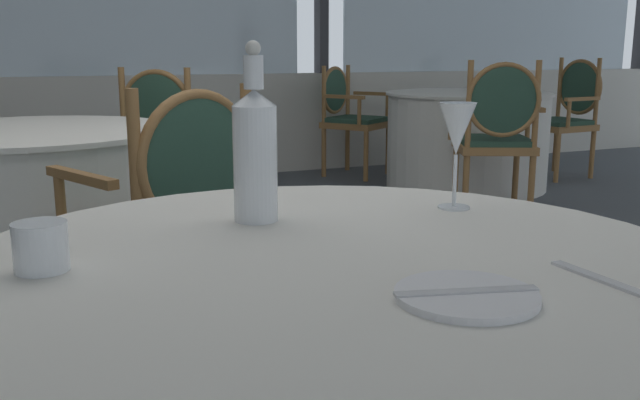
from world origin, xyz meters
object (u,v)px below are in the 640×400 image
Objects in this scene: dining_chair_2_0 at (348,111)px; dining_chair_2_1 at (498,128)px; water_tumbler at (41,247)px; dining_chair_2_2 at (568,109)px; water_bottle at (255,151)px; wine_glass at (457,132)px; dining_chair_0_1 at (148,142)px; side_plate at (466,295)px; dining_chair_0_0 at (175,211)px.

dining_chair_2_0 is 0.93× the size of dining_chair_2_1.
dining_chair_2_1 is at bearing -30.13° from dining_chair_2_0.
water_tumbler is 5.52m from dining_chair_2_2.
dining_chair_2_0 is (2.15, 4.17, -0.32)m from water_bottle.
water_bottle is 0.33× the size of dining_chair_2_2.
dining_chair_2_0 is at bearing 62.70° from water_bottle.
wine_glass is 0.21× the size of dining_chair_2_1.
water_tumbler is 3.69m from dining_chair_2_1.
dining_chair_2_1 is 1.00× the size of dining_chair_2_2.
dining_chair_0_1 is 1.03× the size of dining_chair_2_0.
dining_chair_2_0 is (1.91, 1.48, -0.01)m from dining_chair_0_1.
dining_chair_2_2 is at bearing 40.43° from water_tumbler.
dining_chair_2_0 is 0.94× the size of dining_chair_2_2.
wine_glass reaches higher than dining_chair_2_0.
water_tumbler is 0.08× the size of dining_chair_0_1.
dining_chair_2_1 reaches higher than water_tumbler.
water_tumbler is 5.03m from dining_chair_2_0.
dining_chair_2_2 is at bearing 30.17° from dining_chair_2_0.
water_tumbler is at bearing 157.82° from dining_chair_2_1.
dining_chair_0_1 is at bearing 87.82° from side_plate.
wine_glass is 4.88m from dining_chair_2_2.
wine_glass is (0.28, 0.46, 0.15)m from side_plate.
wine_glass is at bearing -57.76° from dining_chair_2_0.
dining_chair_0_1 reaches higher than water_tumbler.
dining_chair_2_2 is (3.58, 0.71, 0.02)m from dining_chair_0_1.
dining_chair_0_1 reaches higher than wine_glass.
dining_chair_2_0 is at bearing 59.76° from water_tumbler.
side_plate is 0.20× the size of dining_chair_0_0.
water_tumbler reaches higher than side_plate.
dining_chair_0_0 is at bearing 69.52° from water_tumbler.
dining_chair_2_1 is (0.16, -1.82, 0.03)m from dining_chair_2_0.
side_plate is 5.11m from dining_chair_2_0.
dining_chair_2_2 is at bearing -79.99° from dining_chair_0_0.
dining_chair_2_1 is 1.84m from dining_chair_2_2.
dining_chair_2_1 is (1.91, 2.40, -0.31)m from wine_glass.
dining_chair_0_0 is at bearing 146.78° from dining_chair_2_1.
wine_glass is (0.40, -0.06, 0.02)m from water_bottle.
wine_glass is at bearing -7.96° from water_bottle.
dining_chair_2_1 reaches higher than wine_glass.
dining_chair_2_2 is (3.42, 3.46, -0.32)m from wine_glass.
water_bottle is at bearing -62.52° from dining_chair_2_0.
dining_chair_2_1 is (2.31, 2.34, -0.29)m from water_bottle.
side_plate is 0.87× the size of wine_glass.
dining_chair_2_1 is (2.08, -0.35, 0.03)m from dining_chair_0_1.
dining_chair_0_1 is at bearing 105.23° from dining_chair_2_1.
dining_chair_0_1 is (0.21, 1.78, -0.01)m from dining_chair_0_0.
water_bottle is 0.35× the size of dining_chair_0_1.
dining_chair_0_1 is 0.96× the size of dining_chair_2_1.
water_bottle is at bearing 160.13° from dining_chair_2_1.
wine_glass is 4.59m from dining_chair_2_0.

